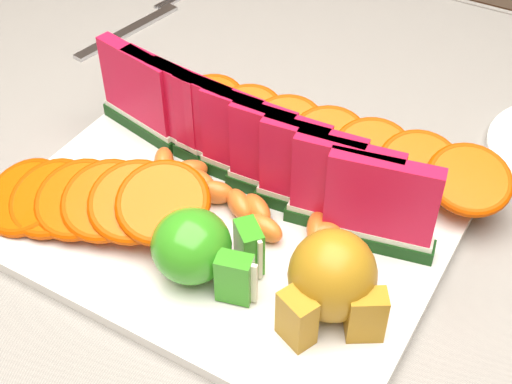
% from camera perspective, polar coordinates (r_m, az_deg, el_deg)
% --- Properties ---
extents(table, '(1.40, 0.90, 0.75)m').
position_cam_1_polar(table, '(0.77, -1.76, -6.58)').
color(table, '#51341E').
rests_on(table, ground).
extents(tablecloth, '(1.53, 1.03, 0.20)m').
position_cam_1_polar(tablecloth, '(0.72, -1.86, -3.37)').
color(tablecloth, gray).
rests_on(tablecloth, table).
extents(platter, '(0.40, 0.30, 0.01)m').
position_cam_1_polar(platter, '(0.67, -2.43, -2.26)').
color(platter, silver).
rests_on(platter, tablecloth).
extents(apple_cluster, '(0.10, 0.09, 0.06)m').
position_cam_1_polar(apple_cluster, '(0.60, -4.50, -4.54)').
color(apple_cluster, '#35851F').
rests_on(apple_cluster, platter).
extents(pear_cluster, '(0.09, 0.09, 0.08)m').
position_cam_1_polar(pear_cluster, '(0.57, 6.12, -7.06)').
color(pear_cluster, '#93730C').
rests_on(pear_cluster, platter).
extents(fork, '(0.04, 0.20, 0.00)m').
position_cam_1_polar(fork, '(0.97, -9.88, 12.77)').
color(fork, silver).
rests_on(fork, tablecloth).
extents(watermelon_row, '(0.39, 0.07, 0.10)m').
position_cam_1_polar(watermelon_row, '(0.67, -0.62, 3.70)').
color(watermelon_row, '#093F13').
rests_on(watermelon_row, platter).
extents(orange_fan_front, '(0.24, 0.14, 0.06)m').
position_cam_1_polar(orange_fan_front, '(0.66, -12.97, -0.60)').
color(orange_fan_front, red).
rests_on(orange_fan_front, platter).
extents(orange_fan_back, '(0.38, 0.11, 0.05)m').
position_cam_1_polar(orange_fan_back, '(0.72, 5.80, 4.34)').
color(orange_fan_back, red).
rests_on(orange_fan_back, platter).
extents(tangerine_segments, '(0.22, 0.06, 0.02)m').
position_cam_1_polar(tangerine_segments, '(0.67, -1.30, -0.67)').
color(tangerine_segments, '#FE5F12').
rests_on(tangerine_segments, platter).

